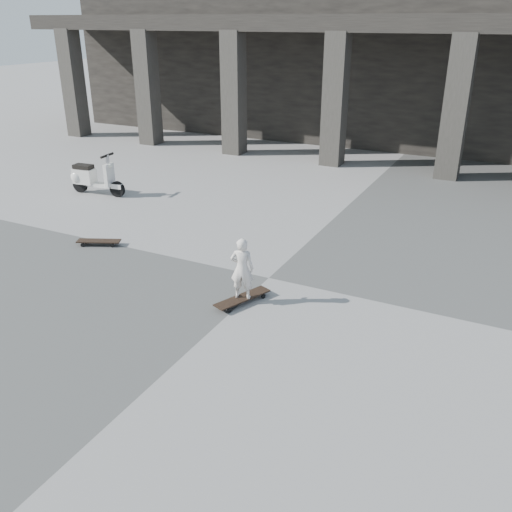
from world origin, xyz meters
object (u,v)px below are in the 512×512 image
at_px(skateboard_spare, 99,242).
at_px(longboard, 242,298).
at_px(child, 242,269).
at_px(scooter, 89,177).

bearing_deg(skateboard_spare, longboard, -36.95).
distance_m(child, scooter, 7.47).
height_order(longboard, child, child).
height_order(skateboard_spare, child, child).
distance_m(skateboard_spare, scooter, 3.87).
xyz_separation_m(skateboard_spare, scooter, (-2.71, 2.73, 0.36)).
xyz_separation_m(longboard, child, (0.00, -0.00, 0.54)).
bearing_deg(child, skateboard_spare, -30.22).
height_order(child, scooter, child).
relative_size(skateboard_spare, scooter, 0.57).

